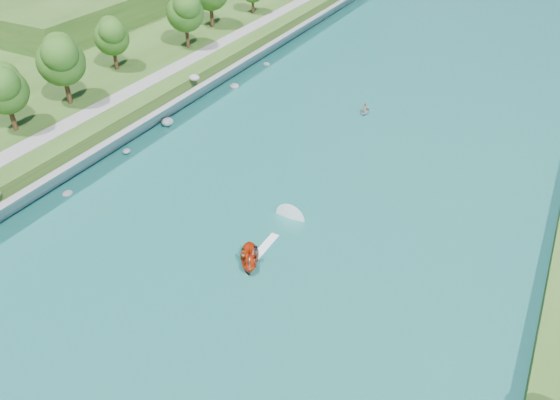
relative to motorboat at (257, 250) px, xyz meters
The scene contains 6 objects.
ground 11.26m from the motorboat, 95.50° to the right, with size 260.00×260.00×0.00m, color #2D5119.
river_water 8.92m from the motorboat, 96.96° to the left, with size 55.00×240.00×0.10m, color #175752.
riprap_bank 28.18m from the motorboat, 162.86° to the left, with size 4.52×236.00×4.51m.
riverside_path 34.82m from the motorboat, 165.28° to the left, with size 3.00×200.00×0.10m, color gray.
motorboat is the anchor object (origin of this frame).
raft 36.91m from the motorboat, 93.66° to the left, with size 2.28×2.91×1.52m.
Camera 1 is at (23.15, -25.29, 36.19)m, focal length 35.00 mm.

